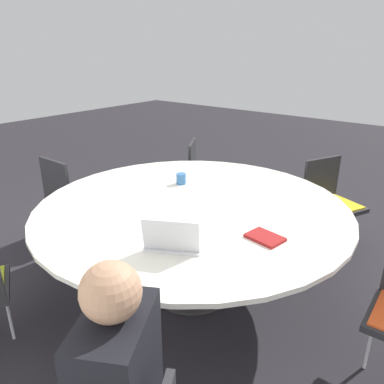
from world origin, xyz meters
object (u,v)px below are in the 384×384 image
Objects in this scene: handbag at (276,210)px; chair_2 at (330,197)px; chair_3 at (204,172)px; spiral_notebook at (265,238)px; chair_4 at (69,192)px; coffee_cup at (181,179)px; laptop at (173,240)px.

chair_2 is at bearing 164.82° from handbag.
chair_3 is 2.03m from spiral_notebook.
chair_2 is 3.64× the size of spiral_notebook.
chair_3 is 2.34× the size of handbag.
chair_3 is at bearing -42.76° from spiral_notebook.
chair_4 is at bearing 48.06° from handbag.
chair_2 reaches higher than coffee_cup.
spiral_notebook is 2.59× the size of coffee_cup.
spiral_notebook is (-2.14, 0.08, 0.25)m from chair_4.
coffee_cup is 1.43m from handbag.
chair_2 and chair_4 have the same top height.
chair_2 is at bearing 65.03° from chair_3.
chair_4 is 2.14× the size of laptop.
coffee_cup reaches higher than spiral_notebook.
handbag is (0.36, -2.09, -0.65)m from laptop.
handbag is at bearing 48.56° from chair_4.
chair_3 is 2.14m from laptop.
coffee_cup is at bearing -22.81° from spiral_notebook.
chair_4 reaches higher than coffee_cup.
chair_4 is 1.88m from laptop.
handbag is at bearing -80.84° from chair_2.
chair_3 is at bearing -59.78° from chair_2.
spiral_notebook is at bearing 16.39° from chair_3.
chair_4 is 1.21m from coffee_cup.
spiral_notebook is at bearing -158.53° from laptop.
chair_4 is 9.45× the size of coffee_cup.
chair_4 is at bearing -30.45° from chair_2.
coffee_cup is at bearing -15.27° from chair_2.
chair_4 is 3.64× the size of spiral_notebook.
chair_2 is at bearing -125.96° from laptop.
chair_2 is 1.00× the size of chair_4.
coffee_cup is at bearing -81.26° from laptop.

